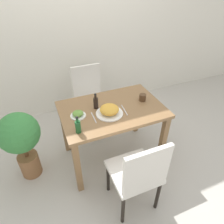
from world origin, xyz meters
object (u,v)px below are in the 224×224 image
object	(u,v)px
condiment_bottle	(96,102)
chair_far	(89,95)
chair_near	(138,173)
side_plate	(78,114)
drink_cup	(143,97)
potted_plant_left	(21,138)
food_plate	(109,110)
sauce_bottle	(78,126)

from	to	relation	value
condiment_bottle	chair_far	bearing A→B (deg)	80.34
chair_near	side_plate	xyz separation A→B (m)	(-0.33, 0.69, 0.25)
chair_near	condiment_bottle	bearing A→B (deg)	-81.70
chair_near	chair_far	bearing A→B (deg)	-89.97
drink_cup	potted_plant_left	xyz separation A→B (m)	(-1.33, 0.10, -0.23)
drink_cup	chair_near	bearing A→B (deg)	-120.52
chair_far	potted_plant_left	bearing A→B (deg)	-146.03
drink_cup	side_plate	bearing A→B (deg)	-178.89
side_plate	condiment_bottle	size ratio (longest dim) A/B	0.87
chair_near	side_plate	size ratio (longest dim) A/B	5.69
chair_far	condiment_bottle	world-z (taller)	condiment_bottle
chair_far	food_plate	size ratio (longest dim) A/B	3.20
chair_far	food_plate	distance (m)	0.85
chair_near	condiment_bottle	size ratio (longest dim) A/B	4.97
side_plate	condiment_bottle	distance (m)	0.23
food_plate	potted_plant_left	size ratio (longest dim) A/B	0.34
food_plate	side_plate	xyz separation A→B (m)	(-0.31, 0.08, -0.02)
food_plate	chair_near	bearing A→B (deg)	-88.20
condiment_bottle	potted_plant_left	bearing A→B (deg)	177.35
food_plate	potted_plant_left	bearing A→B (deg)	168.04
food_plate	side_plate	size ratio (longest dim) A/B	1.78
chair_near	chair_far	world-z (taller)	same
condiment_bottle	sauce_bottle	bearing A→B (deg)	-131.47
chair_far	sauce_bottle	distance (m)	1.07
drink_cup	potted_plant_left	distance (m)	1.36
chair_far	potted_plant_left	size ratio (longest dim) A/B	1.08
chair_far	potted_plant_left	world-z (taller)	chair_far
chair_far	drink_cup	distance (m)	0.87
sauce_bottle	potted_plant_left	distance (m)	0.68
condiment_bottle	potted_plant_left	distance (m)	0.84
chair_near	food_plate	xyz separation A→B (m)	(-0.02, 0.62, 0.27)
food_plate	condiment_bottle	distance (m)	0.18
chair_near	drink_cup	bearing A→B (deg)	-120.52
side_plate	drink_cup	bearing A→B (deg)	1.11
food_plate	drink_cup	bearing A→B (deg)	12.09
side_plate	food_plate	bearing A→B (deg)	-14.53
sauce_bottle	condiment_bottle	distance (m)	0.41
food_plate	condiment_bottle	size ratio (longest dim) A/B	1.56
food_plate	condiment_bottle	bearing A→B (deg)	121.28
chair_far	side_plate	distance (m)	0.83
side_plate	condiment_bottle	bearing A→B (deg)	18.92
food_plate	chair_far	bearing A→B (deg)	88.68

